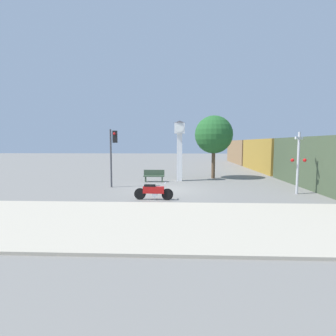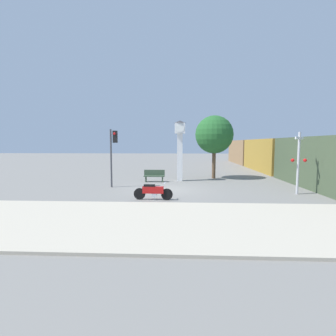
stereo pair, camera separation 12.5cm
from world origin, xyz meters
name	(u,v)px [view 2 (the right image)]	position (x,y,z in m)	size (l,w,h in m)	color
ground_plane	(167,190)	(0.00, 0.00, 0.00)	(120.00, 120.00, 0.00)	slate
sidewalk_strip	(157,222)	(0.00, -7.02, 0.05)	(36.00, 6.00, 0.10)	#B2A893
motorcycle	(153,192)	(-0.58, -3.02, 0.44)	(2.07, 0.45, 0.91)	black
clock_tower	(180,142)	(0.79, 4.06, 3.10)	(0.96, 0.96, 4.73)	white
freight_train	(269,155)	(10.38, 12.32, 1.70)	(2.80, 32.14, 3.40)	#425138
traffic_light	(113,147)	(-3.66, 0.82, 2.69)	(0.50, 0.35, 3.90)	#47474C
railroad_crossing_signal	(298,160)	(7.67, -1.08, 1.98)	(0.90, 0.82, 3.61)	#B7B7BC
street_tree	(214,135)	(3.66, 5.66, 3.68)	(3.16, 3.16, 5.27)	brown
bench	(154,175)	(-1.17, 3.43, 0.49)	(1.60, 0.44, 0.92)	#384C38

